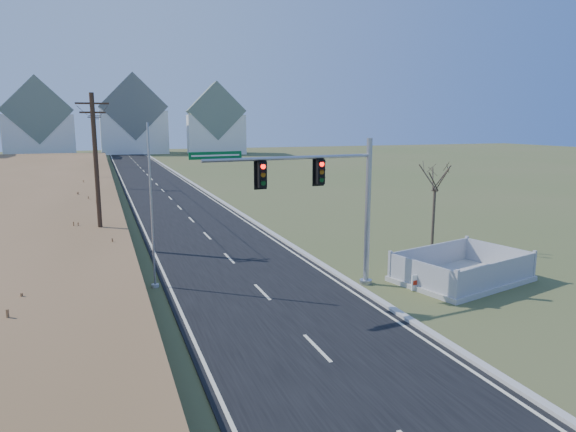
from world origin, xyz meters
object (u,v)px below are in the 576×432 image
at_px(traffic_signal_mast, 333,197).
at_px(open_sign, 417,282).
at_px(flagpole, 152,224).
at_px(bare_tree, 436,175).
at_px(fence_enclosure, 461,275).

distance_m(traffic_signal_mast, open_sign, 5.35).
relative_size(flagpole, bare_tree, 1.37).
relative_size(fence_enclosure, flagpole, 0.92).
bearing_deg(flagpole, open_sign, -22.50).
distance_m(traffic_signal_mast, bare_tree, 10.10).
relative_size(traffic_signal_mast, bare_tree, 1.56).
distance_m(fence_enclosure, open_sign, 2.83).
bearing_deg(traffic_signal_mast, bare_tree, 23.58).
xyz_separation_m(open_sign, flagpole, (-10.85, 4.50, 2.56)).
bearing_deg(bare_tree, traffic_signal_mast, -151.19).
bearing_deg(flagpole, bare_tree, 6.51).
bearing_deg(open_sign, bare_tree, 46.72).
bearing_deg(fence_enclosure, bare_tree, 52.26).
height_order(traffic_signal_mast, fence_enclosure, traffic_signal_mast).
xyz_separation_m(fence_enclosure, open_sign, (-2.79, -0.49, 0.10)).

